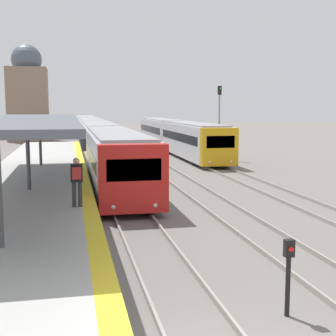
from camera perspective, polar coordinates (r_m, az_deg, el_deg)
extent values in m
cube|color=yellow|center=(7.41, -6.38, -19.43)|extent=(0.50, 80.00, 0.01)
cube|color=#4C515B|center=(19.67, -16.85, 5.55)|extent=(4.00, 20.30, 0.20)
cube|color=black|center=(19.60, -11.09, 5.08)|extent=(0.08, 20.30, 0.24)
cylinder|color=#47474C|center=(19.76, -16.69, 1.34)|extent=(0.16, 0.16, 2.70)
cylinder|color=#47474C|center=(27.83, -15.31, 3.07)|extent=(0.16, 0.16, 2.70)
cylinder|color=#2D2D33|center=(16.06, -11.38, -3.18)|extent=(0.14, 0.14, 0.85)
cylinder|color=#2D2D33|center=(16.06, -10.67, -3.16)|extent=(0.14, 0.14, 0.85)
cube|color=black|center=(15.94, -11.09, -0.60)|extent=(0.40, 0.22, 0.60)
sphere|color=tan|center=(15.89, -11.12, 0.84)|extent=(0.22, 0.22, 0.22)
cube|color=#B22828|center=(15.74, -11.08, -0.63)|extent=(0.30, 0.18, 0.40)
cube|color=red|center=(17.84, -4.28, -1.27)|extent=(2.65, 0.70, 2.62)
cube|color=black|center=(17.46, -4.15, -0.24)|extent=(2.07, 0.04, 0.84)
sphere|color=#EFEACC|center=(17.60, -6.68, -4.76)|extent=(0.16, 0.16, 0.16)
sphere|color=#EFEACC|center=(17.81, -1.56, -4.56)|extent=(0.16, 0.16, 0.16)
cube|color=#A8ADB7|center=(25.15, -6.52, 1.24)|extent=(2.65, 14.13, 2.62)
cube|color=gray|center=(25.04, -6.56, 4.35)|extent=(2.34, 13.85, 0.12)
cube|color=black|center=(25.12, -6.53, 1.89)|extent=(2.67, 13.00, 0.68)
cylinder|color=black|center=(20.71, -8.39, -3.56)|extent=(0.12, 0.70, 0.70)
cylinder|color=black|center=(20.96, -2.21, -3.35)|extent=(0.12, 0.70, 0.70)
cylinder|color=black|center=(29.77, -9.47, -0.24)|extent=(0.12, 0.70, 0.70)
cylinder|color=black|center=(29.95, -5.16, -0.12)|extent=(0.12, 0.70, 0.70)
cube|color=#A8ADB7|center=(39.54, -8.49, 3.44)|extent=(2.65, 14.13, 2.62)
cube|color=gray|center=(39.47, -8.53, 5.42)|extent=(2.34, 13.85, 0.12)
cube|color=black|center=(39.52, -8.50, 3.86)|extent=(2.67, 13.00, 0.68)
cylinder|color=black|center=(35.03, -9.84, 0.89)|extent=(0.12, 0.70, 0.70)
cylinder|color=black|center=(35.18, -6.17, 0.98)|extent=(0.12, 0.70, 0.70)
cylinder|color=black|center=(44.16, -10.28, 2.21)|extent=(0.12, 0.70, 0.70)
cylinder|color=black|center=(44.28, -7.36, 2.29)|extent=(0.12, 0.70, 0.70)
cube|color=#A8ADB7|center=(53.98, -9.41, 4.47)|extent=(2.65, 14.13, 2.62)
cube|color=gray|center=(53.93, -9.44, 5.92)|extent=(2.34, 13.85, 0.12)
cube|color=black|center=(53.96, -9.42, 4.77)|extent=(2.67, 13.00, 0.68)
cylinder|color=black|center=(49.44, -10.45, 2.75)|extent=(0.12, 0.70, 0.70)
cylinder|color=black|center=(49.54, -7.84, 2.82)|extent=(0.12, 0.70, 0.70)
cylinder|color=black|center=(58.60, -10.68, 3.46)|extent=(0.12, 0.70, 0.70)
cylinder|color=black|center=(58.69, -8.48, 3.51)|extent=(0.12, 0.70, 0.70)
cube|color=#A8ADB7|center=(68.43, -9.94, 5.06)|extent=(2.65, 14.13, 2.62)
cube|color=gray|center=(68.39, -9.97, 6.21)|extent=(2.34, 13.85, 0.12)
cube|color=black|center=(68.42, -9.95, 5.30)|extent=(2.67, 13.00, 0.68)
cylinder|color=black|center=(63.88, -10.79, 3.78)|extent=(0.12, 0.70, 0.70)
cylinder|color=black|center=(63.96, -8.76, 3.82)|extent=(0.12, 0.70, 0.70)
cylinder|color=black|center=(73.05, -10.93, 4.21)|extent=(0.12, 0.70, 0.70)
cylinder|color=black|center=(73.12, -9.16, 4.26)|extent=(0.12, 0.70, 0.70)
cube|color=gold|center=(32.20, 6.24, 2.57)|extent=(2.57, 0.70, 2.60)
cube|color=black|center=(31.86, 6.44, 3.17)|extent=(2.00, 0.04, 0.83)
sphere|color=#EFEACC|center=(31.75, 5.09, 0.71)|extent=(0.16, 0.16, 0.16)
sphere|color=#EFEACC|center=(32.23, 7.71, 0.77)|extent=(0.16, 0.16, 0.16)
cube|color=silver|center=(39.00, 3.00, 3.45)|extent=(2.57, 13.52, 2.60)
cube|color=gray|center=(38.93, 3.02, 5.44)|extent=(2.26, 13.25, 0.12)
cube|color=black|center=(38.99, 3.01, 3.86)|extent=(2.59, 12.44, 0.68)
cylinder|color=black|center=(34.61, 3.11, 0.91)|extent=(0.12, 0.70, 0.70)
cylinder|color=black|center=(35.23, 6.54, 0.99)|extent=(0.12, 0.70, 0.70)
cylinder|color=black|center=(43.11, 0.09, 2.21)|extent=(0.12, 0.70, 0.70)
cylinder|color=black|center=(43.61, 2.90, 2.26)|extent=(0.12, 0.70, 0.70)
cube|color=silver|center=(52.51, -0.88, 4.48)|extent=(2.57, 13.52, 2.60)
cube|color=gray|center=(52.46, -0.89, 5.96)|extent=(2.26, 13.25, 0.12)
cube|color=black|center=(52.49, -0.88, 4.79)|extent=(2.59, 12.44, 0.68)
cylinder|color=black|center=(48.08, -1.16, 2.75)|extent=(0.12, 0.70, 0.70)
cylinder|color=black|center=(48.53, 1.37, 2.79)|extent=(0.12, 0.70, 0.70)
cylinder|color=black|center=(56.71, -2.81, 3.45)|extent=(0.12, 0.70, 0.70)
cylinder|color=black|center=(57.10, -0.64, 3.49)|extent=(0.12, 0.70, 0.70)
cylinder|color=black|center=(10.15, 14.39, -13.82)|extent=(0.10, 0.10, 1.26)
cube|color=black|center=(9.88, 14.54, -9.43)|extent=(0.20, 0.14, 0.36)
sphere|color=red|center=(9.81, 14.78, -9.58)|extent=(0.11, 0.11, 0.11)
cylinder|color=gray|center=(38.32, 6.25, 5.46)|extent=(0.14, 0.14, 5.97)
cube|color=black|center=(38.33, 6.31, 9.40)|extent=(0.28, 0.20, 0.70)
sphere|color=green|center=(38.22, 6.37, 9.61)|extent=(0.14, 0.14, 0.14)
cube|color=#89705B|center=(62.27, -16.68, 7.41)|extent=(4.88, 4.88, 9.18)
sphere|color=#4C5666|center=(62.55, -16.87, 12.56)|extent=(3.75, 3.75, 3.75)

